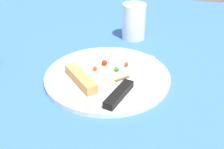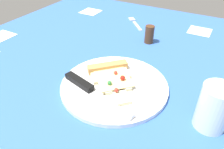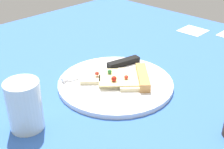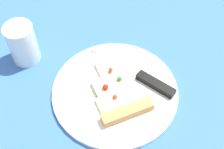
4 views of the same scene
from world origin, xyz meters
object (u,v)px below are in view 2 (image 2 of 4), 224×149
object	(u,v)px
drinking_glass	(214,108)
pepper_shaker	(149,34)
knife	(90,90)
pizza_slice	(112,76)
fork	(135,23)
plate	(114,86)

from	to	relation	value
drinking_glass	pepper_shaker	distance (cm)	41.88
knife	pepper_shaker	distance (cm)	36.50
pizza_slice	drinking_glass	size ratio (longest dim) A/B	1.65
knife	fork	size ratio (longest dim) A/B	1.88
plate	drinking_glass	bearing A→B (deg)	86.66
fork	pepper_shaker	bearing A→B (deg)	-91.65
drinking_glass	pepper_shaker	xyz separation A→B (cm)	(-31.96, -26.98, -2.06)
plate	pepper_shaker	xyz separation A→B (cm)	(-30.48, -1.65, 2.75)
pizza_slice	fork	world-z (taller)	pizza_slice
pizza_slice	fork	xyz separation A→B (cm)	(-43.45, -12.23, -1.59)
pizza_slice	knife	xyz separation A→B (cm)	(7.72, -2.17, -0.20)
plate	drinking_glass	distance (cm)	25.83
knife	drinking_glass	xyz separation A→B (cm)	(-4.43, 29.33, 3.61)
fork	pizza_slice	bearing A→B (deg)	-115.93
plate	pepper_shaker	bearing A→B (deg)	-176.91
pepper_shaker	plate	bearing A→B (deg)	3.09
plate	pepper_shaker	world-z (taller)	pepper_shaker
drinking_glass	fork	bearing A→B (deg)	-139.88
knife	plate	bearing A→B (deg)	160.10
pizza_slice	fork	distance (cm)	45.16
pizza_slice	knife	size ratio (longest dim) A/B	0.75
fork	plate	bearing A→B (deg)	-114.41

